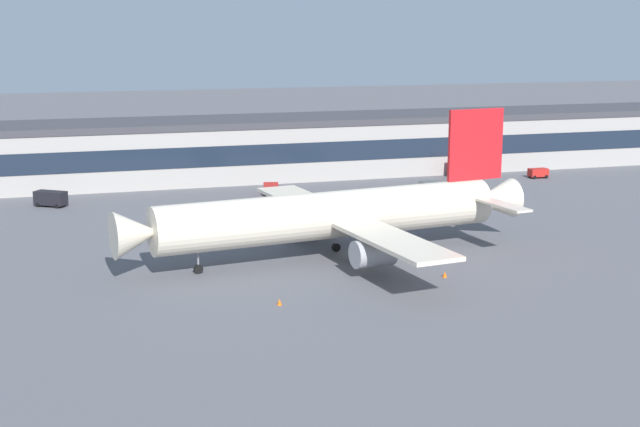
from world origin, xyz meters
The scene contains 9 objects.
ground_plane centered at (0.00, 0.00, 0.00)m, with size 600.00×600.00×0.00m, color #56565B.
terminal_building centered at (0.00, 61.51, 5.78)m, with size 185.11×17.92×11.51m.
airliner centered at (-3.79, -1.19, 5.59)m, with size 55.46×47.18×18.15m.
stair_truck centered at (37.02, 48.21, 1.98)m, with size 2.55×6.04×3.55m.
crew_van centered at (-38.54, 43.06, 1.46)m, with size 5.52×4.80×2.55m.
baggage_tug centered at (52.05, 44.68, 1.09)m, with size 3.61×2.11×1.85m.
pushback_tractor centered at (-1.47, 43.14, 1.05)m, with size 3.57×5.25×1.75m.
traffic_cone_0 centered at (-15.48, -18.35, 0.35)m, with size 0.55×0.55×0.69m, color #F2590C.
traffic_cone_1 centered at (5.77, -13.64, 0.36)m, with size 0.57×0.57×0.72m, color #F2590C.
Camera 1 is at (-37.41, -106.47, 29.26)m, focal length 50.19 mm.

